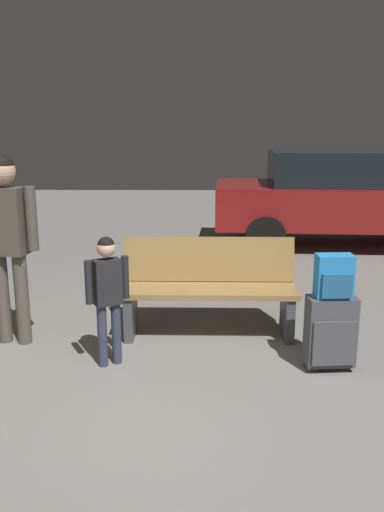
{
  "coord_description": "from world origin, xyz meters",
  "views": [
    {
      "loc": [
        0.26,
        -3.02,
        1.91
      ],
      "look_at": [
        0.21,
        1.3,
        0.85
      ],
      "focal_mm": 37.73,
      "sensor_mm": 36.0,
      "label": 1
    }
  ],
  "objects_px": {
    "bench": "(209,288)",
    "adult": "(7,230)",
    "backpack_bright": "(334,277)",
    "child": "(107,287)",
    "parked_car_near": "(343,196)",
    "suitcase": "(331,332)"
  },
  "relations": [
    {
      "from": "adult",
      "to": "parked_car_near",
      "type": "distance_m",
      "value": 5.65
    },
    {
      "from": "bench",
      "to": "adult",
      "type": "distance_m",
      "value": 1.86
    },
    {
      "from": "bench",
      "to": "suitcase",
      "type": "height_order",
      "value": "bench"
    },
    {
      "from": "bench",
      "to": "adult",
      "type": "relative_size",
      "value": 0.96
    },
    {
      "from": "backpack_bright",
      "to": "adult",
      "type": "distance_m",
      "value": 2.76
    },
    {
      "from": "bench",
      "to": "adult",
      "type": "xyz_separation_m",
      "value": [
        -1.75,
        -0.23,
        0.59
      ]
    },
    {
      "from": "backpack_bright",
      "to": "child",
      "type": "xyz_separation_m",
      "value": [
        -1.77,
        0.07,
        -0.11
      ]
    },
    {
      "from": "backpack_bright",
      "to": "parked_car_near",
      "type": "relative_size",
      "value": 0.08
    },
    {
      "from": "bench",
      "to": "suitcase",
      "type": "xyz_separation_m",
      "value": [
        0.95,
        -0.76,
        -0.12
      ]
    },
    {
      "from": "backpack_bright",
      "to": "parked_car_near",
      "type": "bearing_deg",
      "value": 74.62
    },
    {
      "from": "suitcase",
      "to": "adult",
      "type": "distance_m",
      "value": 2.84
    },
    {
      "from": "suitcase",
      "to": "bench",
      "type": "bearing_deg",
      "value": 141.37
    },
    {
      "from": "backpack_bright",
      "to": "adult",
      "type": "xyz_separation_m",
      "value": [
        -2.7,
        0.52,
        0.26
      ]
    },
    {
      "from": "backpack_bright",
      "to": "adult",
      "type": "relative_size",
      "value": 0.2
    },
    {
      "from": "bench",
      "to": "adult",
      "type": "height_order",
      "value": "adult"
    },
    {
      "from": "bench",
      "to": "child",
      "type": "bearing_deg",
      "value": -140.01
    },
    {
      "from": "backpack_bright",
      "to": "child",
      "type": "height_order",
      "value": "child"
    },
    {
      "from": "parked_car_near",
      "to": "suitcase",
      "type": "bearing_deg",
      "value": -105.38
    },
    {
      "from": "parked_car_near",
      "to": "adult",
      "type": "bearing_deg",
      "value": -134.37
    },
    {
      "from": "suitcase",
      "to": "parked_car_near",
      "type": "relative_size",
      "value": 0.14
    },
    {
      "from": "child",
      "to": "bench",
      "type": "bearing_deg",
      "value": 39.99
    },
    {
      "from": "parked_car_near",
      "to": "backpack_bright",
      "type": "bearing_deg",
      "value": -105.38
    }
  ]
}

